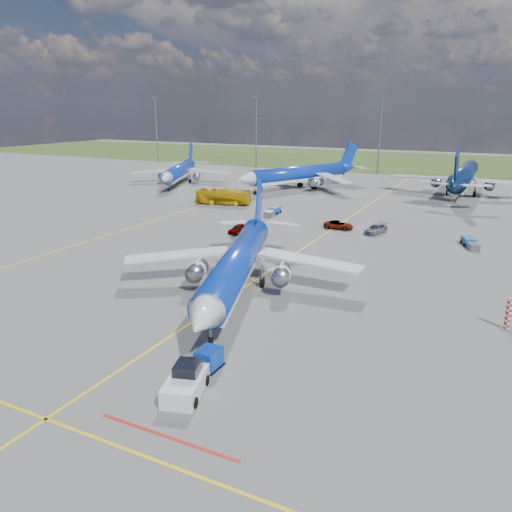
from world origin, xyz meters
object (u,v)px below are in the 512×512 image
at_px(service_car_c, 376,229).
at_px(service_car_a, 239,229).
at_px(bg_jet_nw, 180,184).
at_px(bg_jet_n, 462,194).
at_px(baggage_tug_w, 470,243).
at_px(apron_bus, 223,197).
at_px(main_airliner, 238,293).
at_px(uld_container, 209,358).
at_px(pushback_tug, 186,383).
at_px(bg_jet_nnw, 299,189).
at_px(baggage_tug_c, 273,212).
at_px(warning_post, 509,314).
at_px(service_car_b, 339,225).

bearing_deg(service_car_c, service_car_a, -139.01).
relative_size(bg_jet_nw, bg_jet_n, 0.80).
xyz_separation_m(bg_jet_nw, baggage_tug_w, (71.78, -31.46, 0.53)).
distance_m(apron_bus, service_car_c, 35.40).
relative_size(main_airliner, uld_container, 19.32).
relative_size(bg_jet_nw, uld_container, 18.99).
relative_size(main_airliner, pushback_tug, 5.97).
relative_size(bg_jet_nnw, baggage_tug_c, 7.05).
bearing_deg(baggage_tug_c, apron_bus, 154.40).
height_order(bg_jet_nw, bg_jet_nnw, bg_jet_nnw).
bearing_deg(bg_jet_n, pushback_tug, 84.90).
distance_m(service_car_a, service_car_c, 21.58).
xyz_separation_m(bg_jet_nnw, service_car_a, (7.88, -45.07, 0.69)).
relative_size(bg_jet_n, service_car_a, 11.22).
relative_size(bg_jet_n, main_airliner, 1.22).
bearing_deg(warning_post, bg_jet_nw, 142.23).
bearing_deg(bg_jet_nnw, main_airliner, -47.62).
bearing_deg(baggage_tug_c, baggage_tug_w, -17.99).
distance_m(service_car_c, baggage_tug_w, 14.00).
height_order(service_car_b, service_car_c, service_car_c).
distance_m(bg_jet_nnw, service_car_b, 41.27).
bearing_deg(bg_jet_nw, warning_post, -60.24).
bearing_deg(service_car_c, apron_bus, 177.96).
relative_size(warning_post, apron_bus, 0.27).
bearing_deg(bg_jet_nw, bg_jet_n, -8.42).
bearing_deg(main_airliner, pushback_tug, -89.99).
bearing_deg(uld_container, service_car_b, 96.19).
xyz_separation_m(baggage_tug_w, baggage_tug_c, (-34.33, 7.54, 0.06)).
bearing_deg(service_car_c, pushback_tug, -75.60).
xyz_separation_m(bg_jet_nnw, apron_bus, (-6.49, -25.19, 1.56)).
bearing_deg(main_airliner, uld_container, -87.45).
bearing_deg(service_car_b, bg_jet_nnw, 30.63).
xyz_separation_m(main_airliner, service_car_c, (6.85, 32.82, 0.70)).
xyz_separation_m(bg_jet_nw, apron_bus, (24.11, -19.06, 1.56)).
bearing_deg(bg_jet_n, apron_bus, 40.46).
xyz_separation_m(bg_jet_nnw, service_car_b, (21.15, -35.43, 0.66)).
bearing_deg(bg_jet_n, bg_jet_nw, 14.43).
bearing_deg(apron_bus, baggage_tug_c, -123.79).
height_order(uld_container, service_car_a, uld_container).
relative_size(uld_container, baggage_tug_c, 0.34).
distance_m(bg_jet_nw, uld_container, 95.87).
height_order(bg_jet_nw, baggage_tug_w, bg_jet_nw).
distance_m(pushback_tug, apron_bus, 70.28).
xyz_separation_m(bg_jet_n, baggage_tug_c, (-29.10, -40.58, 0.59)).
bearing_deg(baggage_tug_c, service_car_b, -26.24).
distance_m(warning_post, service_car_b, 39.36).
xyz_separation_m(warning_post, bg_jet_nnw, (-46.29, 65.70, -1.50)).
distance_m(bg_jet_nnw, service_car_a, 45.76).
relative_size(bg_jet_nnw, service_car_a, 9.95).
distance_m(warning_post, baggage_tug_c, 53.17).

